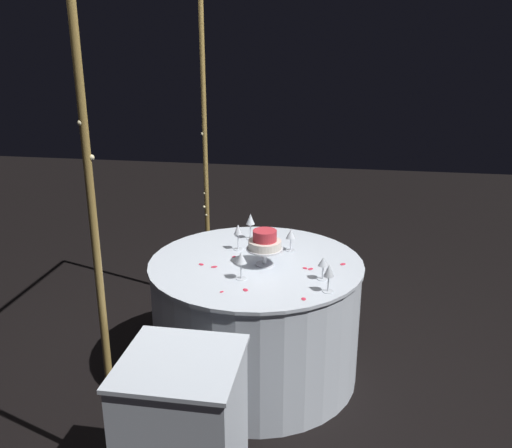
{
  "coord_description": "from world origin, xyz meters",
  "views": [
    {
      "loc": [
        -3.06,
        -0.5,
        2.08
      ],
      "look_at": [
        0.0,
        0.0,
        1.02
      ],
      "focal_mm": 38.75,
      "sensor_mm": 36.0,
      "label": 1
    }
  ],
  "objects_px": {
    "wine_glass_3": "(323,263)",
    "decorative_arch": "(163,139)",
    "wine_glass_0": "(241,259)",
    "wine_glass_1": "(238,231)",
    "wine_glass_4": "(329,272)",
    "main_table": "(256,319)",
    "wine_glass_5": "(250,220)",
    "wine_glass_2": "(291,235)",
    "tiered_cake": "(265,243)",
    "side_table": "(184,437)"
  },
  "relations": [
    {
      "from": "wine_glass_1",
      "to": "wine_glass_4",
      "type": "bearing_deg",
      "value": -131.67
    },
    {
      "from": "main_table",
      "to": "wine_glass_0",
      "type": "height_order",
      "value": "wine_glass_0"
    },
    {
      "from": "tiered_cake",
      "to": "wine_glass_2",
      "type": "xyz_separation_m",
      "value": [
        0.26,
        -0.13,
        -0.04
      ]
    },
    {
      "from": "decorative_arch",
      "to": "wine_glass_2",
      "type": "distance_m",
      "value": 0.99
    },
    {
      "from": "side_table",
      "to": "wine_glass_4",
      "type": "bearing_deg",
      "value": -36.72
    },
    {
      "from": "decorative_arch",
      "to": "wine_glass_0",
      "type": "relative_size",
      "value": 14.8
    },
    {
      "from": "wine_glass_5",
      "to": "wine_glass_1",
      "type": "bearing_deg",
      "value": 168.71
    },
    {
      "from": "decorative_arch",
      "to": "main_table",
      "type": "distance_m",
      "value": 1.25
    },
    {
      "from": "main_table",
      "to": "wine_glass_5",
      "type": "distance_m",
      "value": 0.66
    },
    {
      "from": "side_table",
      "to": "decorative_arch",
      "type": "bearing_deg",
      "value": 19.98
    },
    {
      "from": "tiered_cake",
      "to": "wine_glass_3",
      "type": "bearing_deg",
      "value": -113.26
    },
    {
      "from": "wine_glass_0",
      "to": "wine_glass_2",
      "type": "xyz_separation_m",
      "value": [
        0.48,
        -0.23,
        -0.01
      ]
    },
    {
      "from": "decorative_arch",
      "to": "wine_glass_4",
      "type": "bearing_deg",
      "value": -109.19
    },
    {
      "from": "tiered_cake",
      "to": "decorative_arch",
      "type": "bearing_deg",
      "value": 86.14
    },
    {
      "from": "wine_glass_2",
      "to": "wine_glass_3",
      "type": "height_order",
      "value": "wine_glass_2"
    },
    {
      "from": "decorative_arch",
      "to": "wine_glass_2",
      "type": "height_order",
      "value": "decorative_arch"
    },
    {
      "from": "wine_glass_2",
      "to": "wine_glass_4",
      "type": "bearing_deg",
      "value": -155.18
    },
    {
      "from": "wine_glass_3",
      "to": "decorative_arch",
      "type": "bearing_deg",
      "value": 78.66
    },
    {
      "from": "decorative_arch",
      "to": "wine_glass_5",
      "type": "distance_m",
      "value": 0.85
    },
    {
      "from": "tiered_cake",
      "to": "wine_glass_2",
      "type": "height_order",
      "value": "tiered_cake"
    },
    {
      "from": "wine_glass_0",
      "to": "decorative_arch",
      "type": "bearing_deg",
      "value": 62.74
    },
    {
      "from": "wine_glass_4",
      "to": "wine_glass_2",
      "type": "bearing_deg",
      "value": 24.82
    },
    {
      "from": "decorative_arch",
      "to": "wine_glass_1",
      "type": "height_order",
      "value": "decorative_arch"
    },
    {
      "from": "wine_glass_1",
      "to": "wine_glass_3",
      "type": "xyz_separation_m",
      "value": [
        -0.37,
        -0.56,
        -0.03
      ]
    },
    {
      "from": "wine_glass_0",
      "to": "wine_glass_5",
      "type": "xyz_separation_m",
      "value": [
        0.66,
        0.06,
        0.01
      ]
    },
    {
      "from": "wine_glass_1",
      "to": "wine_glass_4",
      "type": "height_order",
      "value": "wine_glass_1"
    },
    {
      "from": "tiered_cake",
      "to": "main_table",
      "type": "bearing_deg",
      "value": 55.89
    },
    {
      "from": "main_table",
      "to": "tiered_cake",
      "type": "xyz_separation_m",
      "value": [
        -0.04,
        -0.06,
        0.53
      ]
    },
    {
      "from": "wine_glass_4",
      "to": "decorative_arch",
      "type": "bearing_deg",
      "value": 70.81
    },
    {
      "from": "wine_glass_0",
      "to": "wine_glass_3",
      "type": "height_order",
      "value": "wine_glass_0"
    },
    {
      "from": "side_table",
      "to": "tiered_cake",
      "type": "height_order",
      "value": "tiered_cake"
    },
    {
      "from": "main_table",
      "to": "tiered_cake",
      "type": "relative_size",
      "value": 5.94
    },
    {
      "from": "main_table",
      "to": "wine_glass_4",
      "type": "distance_m",
      "value": 0.76
    },
    {
      "from": "wine_glass_0",
      "to": "wine_glass_3",
      "type": "distance_m",
      "value": 0.46
    },
    {
      "from": "decorative_arch",
      "to": "wine_glass_1",
      "type": "bearing_deg",
      "value": -65.78
    },
    {
      "from": "tiered_cake",
      "to": "wine_glass_1",
      "type": "relative_size",
      "value": 1.29
    },
    {
      "from": "tiered_cake",
      "to": "wine_glass_4",
      "type": "distance_m",
      "value": 0.5
    },
    {
      "from": "main_table",
      "to": "wine_glass_2",
      "type": "bearing_deg",
      "value": -40.95
    },
    {
      "from": "main_table",
      "to": "tiered_cake",
      "type": "distance_m",
      "value": 0.54
    },
    {
      "from": "main_table",
      "to": "wine_glass_4",
      "type": "height_order",
      "value": "wine_glass_4"
    },
    {
      "from": "decorative_arch",
      "to": "main_table",
      "type": "relative_size",
      "value": 1.81
    },
    {
      "from": "wine_glass_2",
      "to": "tiered_cake",
      "type": "bearing_deg",
      "value": 153.34
    },
    {
      "from": "side_table",
      "to": "wine_glass_3",
      "type": "bearing_deg",
      "value": -30.3
    },
    {
      "from": "wine_glass_1",
      "to": "wine_glass_2",
      "type": "bearing_deg",
      "value": -84.14
    },
    {
      "from": "wine_glass_1",
      "to": "tiered_cake",
      "type": "bearing_deg",
      "value": -137.4
    },
    {
      "from": "side_table",
      "to": "wine_glass_1",
      "type": "bearing_deg",
      "value": 0.35
    },
    {
      "from": "decorative_arch",
      "to": "wine_glass_2",
      "type": "xyz_separation_m",
      "value": [
        0.22,
        -0.74,
        -0.63
      ]
    },
    {
      "from": "wine_glass_1",
      "to": "wine_glass_4",
      "type": "distance_m",
      "value": 0.8
    },
    {
      "from": "tiered_cake",
      "to": "wine_glass_5",
      "type": "xyz_separation_m",
      "value": [
        0.43,
        0.16,
        -0.01
      ]
    },
    {
      "from": "main_table",
      "to": "wine_glass_3",
      "type": "height_order",
      "value": "wine_glass_3"
    }
  ]
}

